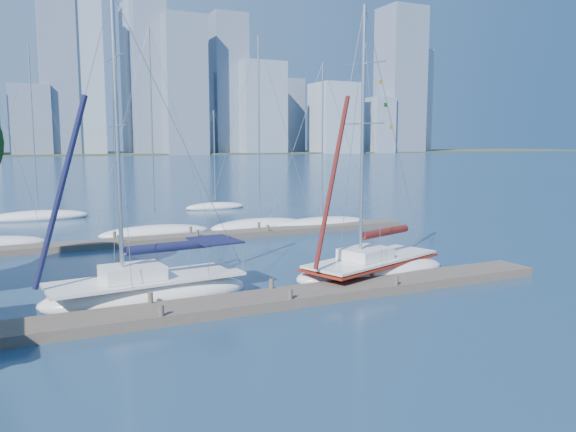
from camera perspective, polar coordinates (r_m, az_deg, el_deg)
name	(u,v)px	position (r m, az deg, el deg)	size (l,w,h in m)	color
ground	(280,303)	(22.88, -0.78, -8.84)	(700.00, 700.00, 0.00)	navy
near_dock	(280,298)	(22.82, -0.78, -8.36)	(26.00, 2.00, 0.40)	#4A4036
far_dock	(209,236)	(38.17, -8.06, -2.03)	(30.00, 1.80, 0.36)	#4A4036
far_shore	(39,154)	(340.16, -23.94, 5.74)	(800.00, 100.00, 1.50)	#38472D
sailboat_navy	(147,278)	(23.63, -14.13, -6.11)	(8.61, 3.57, 12.63)	white
sailboat_maroon	(372,256)	(27.22, 8.56, -4.04)	(8.53, 5.21, 13.03)	white
bg_boat_1	(155,232)	(40.02, -13.36, -1.58)	(7.67, 2.51, 14.42)	white
bg_boat_3	(259,225)	(42.05, -2.91, -0.94)	(7.95, 4.98, 14.42)	white
bg_boat_4	(322,224)	(43.13, 3.44, -0.77)	(8.21, 4.07, 12.69)	white
bg_boat_6	(38,216)	(51.70, -24.06, -0.01)	(8.32, 5.34, 14.81)	white
bg_boat_7	(215,207)	(55.30, -7.40, 0.95)	(5.89, 1.90, 9.83)	white
skyline	(87,84)	(313.45, -19.74, 12.51)	(502.27, 51.31, 115.26)	#7D8EA2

